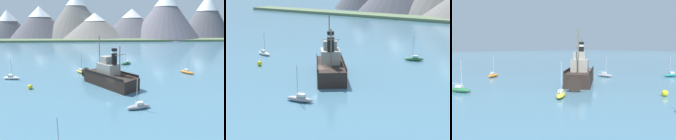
# 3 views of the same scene
# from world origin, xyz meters

# --- Properties ---
(ground_plane) EXTENTS (600.00, 600.00, 0.00)m
(ground_plane) POSITION_xyz_m (0.00, 0.00, 0.00)
(ground_plane) COLOR #477289
(old_tugboat) EXTENTS (11.97, 13.11, 9.90)m
(old_tugboat) POSITION_xyz_m (-0.72, 3.40, 1.83)
(old_tugboat) COLOR #2D231E
(old_tugboat) RESTS_ON ground
(sailboat_green) EXTENTS (3.84, 2.84, 4.90)m
(sailboat_green) POSITION_xyz_m (5.36, 22.64, 0.43)
(sailboat_green) COLOR #286B3D
(sailboat_green) RESTS_ON ground
(sailboat_orange) EXTENTS (3.05, 3.76, 4.90)m
(sailboat_orange) POSITION_xyz_m (19.42, 11.50, 0.43)
(sailboat_orange) COLOR orange
(sailboat_orange) RESTS_ON ground
(sailboat_teal) EXTENTS (2.67, 3.89, 4.90)m
(sailboat_teal) POSITION_xyz_m (-6.06, -20.41, 0.43)
(sailboat_teal) COLOR #23757A
(sailboat_teal) RESTS_ON ground
(sailboat_grey) EXTENTS (3.96, 2.08, 4.90)m
(sailboat_grey) POSITION_xyz_m (3.51, -8.48, 0.43)
(sailboat_grey) COLOR gray
(sailboat_grey) RESTS_ON ground
(sailboat_yellow) EXTENTS (3.35, 3.57, 4.90)m
(sailboat_yellow) POSITION_xyz_m (-7.29, 13.14, 0.43)
(sailboat_yellow) COLOR gold
(sailboat_yellow) RESTS_ON ground
(mooring_buoy) EXTENTS (0.90, 0.90, 0.90)m
(mooring_buoy) POSITION_xyz_m (-16.01, 1.48, 0.45)
(mooring_buoy) COLOR yellow
(mooring_buoy) RESTS_ON ground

